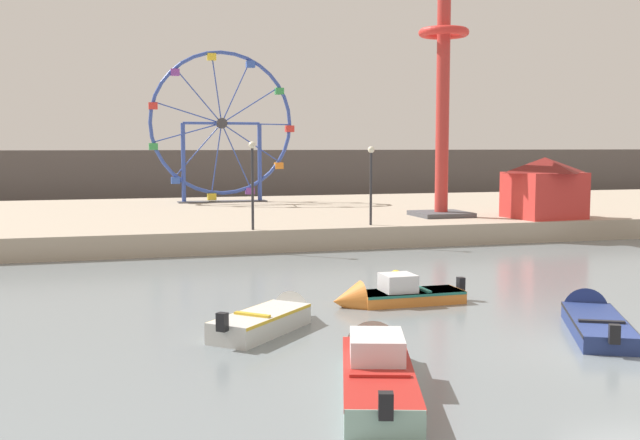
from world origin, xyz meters
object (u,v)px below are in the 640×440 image
drop_tower_red_tower (443,94)px  carnival_booth_red_striped (544,186)px  motorboat_seafoam (376,363)px  motorboat_orange_hull (388,296)px  motorboat_pale_grey (274,317)px  promenade_lamp_far (371,173)px  ferris_wheel_blue_frame (222,127)px  promenade_lamp_near (252,172)px  mooring_buoy_orange (396,276)px  motorboat_navy_blue (591,317)px

drop_tower_red_tower → carnival_booth_red_striped: drop_tower_red_tower is taller
motorboat_seafoam → motorboat_orange_hull: bearing=-5.4°
motorboat_pale_grey → promenade_lamp_far: promenade_lamp_far is taller
motorboat_seafoam → carnival_booth_red_striped: carnival_booth_red_striped is taller
motorboat_seafoam → ferris_wheel_blue_frame: 36.98m
promenade_lamp_near → mooring_buoy_orange: (3.40, -8.85, -3.38)m
promenade_lamp_far → ferris_wheel_blue_frame: bearing=105.2°
motorboat_orange_hull → promenade_lamp_near: bearing=-82.7°
drop_tower_red_tower → mooring_buoy_orange: (-7.55, -12.66, -7.28)m
motorboat_pale_grey → motorboat_orange_hull: motorboat_orange_hull is taller
motorboat_orange_hull → drop_tower_red_tower: drop_tower_red_tower is taller
motorboat_pale_grey → drop_tower_red_tower: bearing=7.4°
drop_tower_red_tower → mooring_buoy_orange: bearing=-120.8°
motorboat_orange_hull → promenade_lamp_near: 12.86m
motorboat_seafoam → mooring_buoy_orange: motorboat_seafoam is taller
ferris_wheel_blue_frame → promenade_lamp_far: size_ratio=2.68×
motorboat_pale_grey → promenade_lamp_near: (2.19, 14.31, 3.31)m
motorboat_seafoam → carnival_booth_red_striped: size_ratio=1.53×
motorboat_navy_blue → promenade_lamp_near: size_ratio=1.30×
motorboat_pale_grey → promenade_lamp_near: promenade_lamp_near is taller
motorboat_orange_hull → mooring_buoy_orange: size_ratio=9.71×
ferris_wheel_blue_frame → motorboat_seafoam: bearing=-93.7°
motorboat_orange_hull → promenade_lamp_far: 13.83m
carnival_booth_red_striped → promenade_lamp_far: 9.94m
promenade_lamp_far → promenade_lamp_near: bearing=-174.6°
motorboat_orange_hull → ferris_wheel_blue_frame: (-0.54, 29.60, 5.78)m
motorboat_seafoam → ferris_wheel_blue_frame: size_ratio=0.62×
motorboat_navy_blue → mooring_buoy_orange: 7.94m
motorboat_navy_blue → mooring_buoy_orange: motorboat_navy_blue is taller
drop_tower_red_tower → promenade_lamp_near: 12.23m
ferris_wheel_blue_frame → promenade_lamp_near: size_ratio=2.53×
ferris_wheel_blue_frame → promenade_lamp_far: ferris_wheel_blue_frame is taller
ferris_wheel_blue_frame → mooring_buoy_orange: ferris_wheel_blue_frame is taller
drop_tower_red_tower → promenade_lamp_near: bearing=-160.8°
motorboat_orange_hull → motorboat_navy_blue: bearing=135.3°
drop_tower_red_tower → ferris_wheel_blue_frame: bearing=125.7°
promenade_lamp_far → mooring_buoy_orange: bearing=-104.3°
motorboat_orange_hull → ferris_wheel_blue_frame: bearing=-89.9°
promenade_lamp_far → motorboat_navy_blue: bearing=-89.3°
motorboat_seafoam → drop_tower_red_tower: 26.91m
motorboat_seafoam → drop_tower_red_tower: drop_tower_red_tower is taller
carnival_booth_red_striped → motorboat_navy_blue: bearing=-124.1°
motorboat_seafoam → ferris_wheel_blue_frame: ferris_wheel_blue_frame is taller
motorboat_navy_blue → motorboat_seafoam: bearing=137.9°
motorboat_seafoam → promenade_lamp_far: bearing=-1.9°
promenade_lamp_near → ferris_wheel_blue_frame: bearing=85.9°
motorboat_navy_blue → carnival_booth_red_striped: bearing=-2.1°
carnival_booth_red_striped → motorboat_pale_grey: bearing=-144.2°
motorboat_pale_grey → drop_tower_red_tower: (13.14, 18.12, 7.21)m
promenade_lamp_near → promenade_lamp_far: bearing=5.4°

